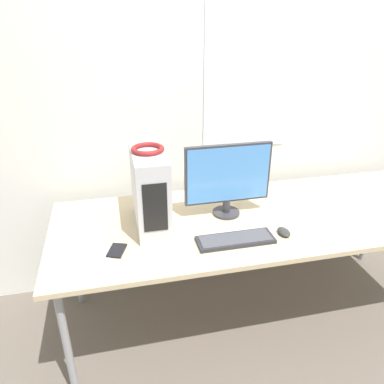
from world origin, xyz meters
TOP-DOWN VIEW (x-y plane):
  - ground_plane at (0.00, 0.00)m, footprint 14.00×14.00m
  - wall_back at (0.00, 1.02)m, footprint 8.00×0.07m
  - desk at (0.00, 0.45)m, footprint 2.41×0.89m
  - pc_tower at (-0.63, 0.49)m, footprint 0.17×0.45m
  - headphones at (-0.63, 0.50)m, footprint 0.17×0.17m
  - monitor_main at (-0.17, 0.51)m, footprint 0.51×0.16m
  - keyboard at (-0.22, 0.21)m, footprint 0.41×0.14m
  - mouse at (0.06, 0.22)m, footprint 0.06×0.10m
  - cell_phone at (-0.84, 0.26)m, footprint 0.11×0.14m
  - paper_sheet_left at (-0.98, 0.25)m, footprint 0.25×0.32m

SIDE VIEW (x-z plane):
  - ground_plane at x=0.00m, z-range 0.00..0.00m
  - desk at x=0.00m, z-range 0.33..1.08m
  - paper_sheet_left at x=-0.98m, z-range 0.75..0.75m
  - cell_phone at x=-0.84m, z-range 0.75..0.76m
  - keyboard at x=-0.22m, z-range 0.75..0.77m
  - mouse at x=0.06m, z-range 0.75..0.78m
  - pc_tower at x=-0.63m, z-range 0.75..1.19m
  - monitor_main at x=-0.17m, z-range 0.77..1.21m
  - headphones at x=-0.63m, z-range 1.19..1.22m
  - wall_back at x=0.00m, z-range 0.00..2.70m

